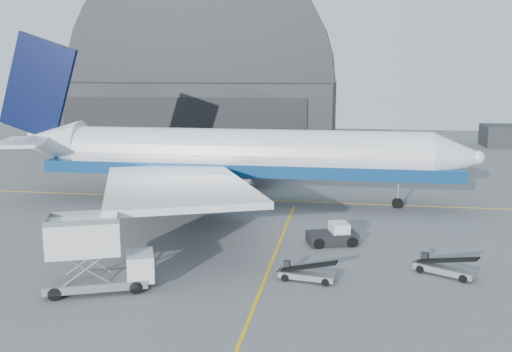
% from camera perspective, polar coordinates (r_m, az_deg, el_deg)
% --- Properties ---
extents(ground, '(200.00, 200.00, 0.00)m').
position_cam_1_polar(ground, '(44.03, 1.65, -8.46)').
color(ground, '#565659').
rests_on(ground, ground).
extents(taxi_lines, '(80.00, 42.12, 0.02)m').
position_cam_1_polar(taxi_lines, '(56.08, 3.33, -4.25)').
color(taxi_lines, gold).
rests_on(taxi_lines, ground).
extents(hangar, '(50.00, 28.30, 28.00)m').
position_cam_1_polar(hangar, '(109.78, -5.41, 8.06)').
color(hangar, black).
rests_on(hangar, ground).
extents(airliner, '(53.28, 51.67, 18.70)m').
position_cam_1_polar(airliner, '(62.02, -2.79, 2.12)').
color(airliner, white).
rests_on(airliner, ground).
extents(catering_truck, '(7.47, 4.97, 4.82)m').
position_cam_1_polar(catering_truck, '(39.08, -15.85, -7.61)').
color(catering_truck, slate).
rests_on(catering_truck, ground).
extents(pushback_tug, '(4.52, 3.38, 1.87)m').
position_cam_1_polar(pushback_tug, '(48.28, 7.75, -5.95)').
color(pushback_tug, black).
rests_on(pushback_tug, ground).
extents(belt_loader_a, '(4.21, 1.97, 1.57)m').
position_cam_1_polar(belt_loader_a, '(40.13, 5.07, -9.70)').
color(belt_loader_a, slate).
rests_on(belt_loader_a, ground).
extents(belt_loader_b, '(4.38, 3.31, 1.71)m').
position_cam_1_polar(belt_loader_b, '(43.11, 18.32, -8.70)').
color(belt_loader_b, slate).
rests_on(belt_loader_b, ground).
extents(traffic_cone, '(0.36, 0.36, 0.51)m').
position_cam_1_polar(traffic_cone, '(41.13, 2.66, -9.52)').
color(traffic_cone, '#F13107').
rests_on(traffic_cone, ground).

